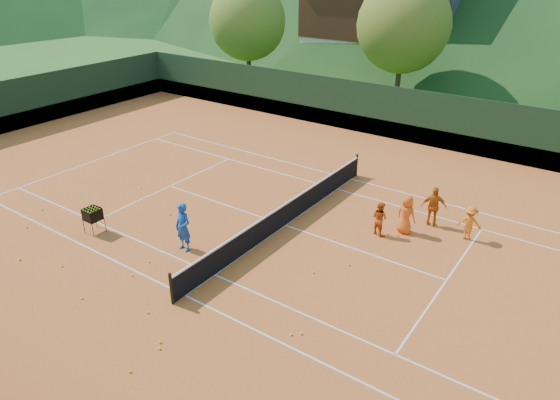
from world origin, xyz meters
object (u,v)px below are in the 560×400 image
Objects in this scene: student_c at (406,215)px; ball_hopper at (93,215)px; tennis_net at (285,214)px; chalet_left at (385,4)px; student_b at (434,207)px; student_d at (469,223)px; student_a at (380,218)px; coach at (183,227)px.

ball_hopper is (-9.64, -6.78, -0.01)m from student_c.
chalet_left is (-10.00, 30.00, 5.13)m from tennis_net.
student_b is 1.33m from student_c.
ball_hopper is at bearing 21.70° from student_d.
ball_hopper is at bearing -140.57° from tennis_net.
student_a is at bearing 24.63° from tennis_net.
chalet_left is at bearing -82.13° from student_b.
student_a reaches higher than ball_hopper.
student_b is 5.75m from tennis_net.
tennis_net is at bearing 42.28° from student_a.
student_d is at bearing -133.66° from student_a.
student_d is (1.45, -0.27, -0.14)m from student_b.
student_b is 30.82m from chalet_left.
student_c is (5.95, 5.71, -0.15)m from coach.
chalet_left is at bearing 106.02° from coach.
student_b reaches higher than ball_hopper.
tennis_net is at bearing 15.08° from student_d.
ball_hopper is (-5.61, -4.61, 0.25)m from tennis_net.
student_c is 11.79m from ball_hopper.
student_d reaches higher than ball_hopper.
tennis_net is (-4.67, -3.33, -0.30)m from student_b.
student_a reaches higher than tennis_net.
student_b is at bearing -109.79° from student_a.
ball_hopper is (-11.73, -7.67, 0.08)m from student_d.
student_a is at bearing 34.54° from ball_hopper.
student_a is at bearing -65.04° from chalet_left.
student_d is (2.86, 1.56, 0.00)m from student_a.
student_d is 1.34× the size of ball_hopper.
student_a is at bearing 17.21° from student_d.
tennis_net is at bearing 39.43° from ball_hopper.
coach is 1.82× the size of ball_hopper.
ball_hopper is 0.07× the size of chalet_left.
student_c is at bearing 11.58° from student_d.
coach is 10.41m from student_d.
student_a is 10.78m from ball_hopper.
coach is 1.37× the size of student_a.
student_d is at bearing 148.48° from student_b.
coach is at bearing 25.25° from student_b.
tennis_net is at bearing 38.34° from student_c.
student_c is 0.13× the size of tennis_net.
chalet_left is at bearing 97.23° from ball_hopper.
student_d reaches higher than student_a.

